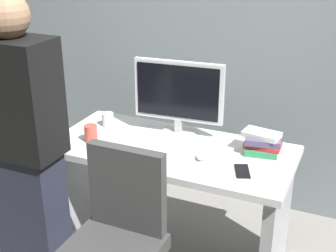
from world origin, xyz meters
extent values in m
plane|color=gray|center=(0.00, 0.00, 0.00)|extent=(9.00, 9.00, 0.00)
cube|color=white|center=(0.00, 0.00, 0.71)|extent=(1.38, 0.65, 0.04)
cube|color=#B2B2B7|center=(-0.63, 0.00, 0.35)|extent=(0.06, 0.57, 0.69)
cube|color=#B2B2B7|center=(0.63, 0.00, 0.35)|extent=(0.06, 0.57, 0.69)
cube|color=#3F3F3F|center=(-0.02, -0.49, 0.72)|extent=(0.40, 0.06, 0.44)
cube|color=#262838|center=(-0.56, -0.58, 0.42)|extent=(0.34, 0.20, 0.85)
cube|color=black|center=(-0.56, -0.58, 1.14)|extent=(0.40, 0.24, 0.58)
sphere|color=#A57A5B|center=(-0.56, -0.58, 1.53)|extent=(0.22, 0.22, 0.22)
cube|color=silver|center=(-0.04, 0.18, 0.74)|extent=(0.21, 0.16, 0.02)
cube|color=silver|center=(-0.04, 0.18, 0.79)|extent=(0.04, 0.03, 0.08)
cube|color=silver|center=(-0.04, 0.18, 1.01)|extent=(0.54, 0.08, 0.36)
cube|color=black|center=(-0.04, 0.17, 1.01)|extent=(0.50, 0.05, 0.32)
cube|color=white|center=(-0.11, -0.05, 0.74)|extent=(0.43, 0.14, 0.02)
ellipsoid|color=white|center=(0.21, -0.06, 0.75)|extent=(0.06, 0.10, 0.03)
cylinder|color=#D84C3F|center=(-0.46, -0.12, 0.78)|extent=(0.08, 0.08, 0.10)
cylinder|color=silver|center=(-0.49, 0.12, 0.78)|extent=(0.07, 0.07, 0.09)
cube|color=#338C59|center=(0.49, 0.13, 0.75)|extent=(0.20, 0.17, 0.03)
cube|color=red|center=(0.49, 0.13, 0.78)|extent=(0.20, 0.11, 0.03)
cube|color=#594C72|center=(0.49, 0.14, 0.81)|extent=(0.21, 0.16, 0.03)
cube|color=white|center=(0.48, 0.14, 0.84)|extent=(0.21, 0.14, 0.03)
cube|color=black|center=(0.45, -0.12, 0.74)|extent=(0.12, 0.16, 0.01)
camera|label=1|loc=(0.95, -2.19, 1.88)|focal=49.45mm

